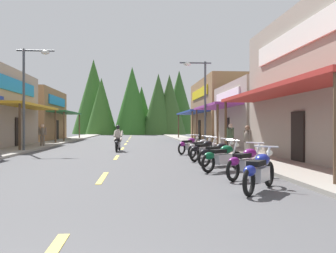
% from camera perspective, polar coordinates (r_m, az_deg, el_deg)
% --- Properties ---
extents(ground, '(10.25, 77.60, 0.10)m').
position_cam_1_polar(ground, '(25.79, -7.09, -3.39)').
color(ground, '#4C4C4F').
extents(sidewalk_left, '(2.28, 77.60, 0.12)m').
position_cam_1_polar(sidewalk_left, '(26.78, -20.64, -3.03)').
color(sidewalk_left, gray).
rests_on(sidewalk_left, ground).
extents(sidewalk_right, '(2.28, 77.60, 0.12)m').
position_cam_1_polar(sidewalk_right, '(26.29, 6.71, -3.08)').
color(sidewalk_right, gray).
rests_on(sidewalk_right, ground).
extents(centerline_dashes, '(0.16, 51.00, 0.01)m').
position_cam_1_polar(centerline_dashes, '(29.08, -6.83, -2.88)').
color(centerline_dashes, '#E0C64C').
rests_on(centerline_dashes, ground).
extents(storefront_left_far, '(7.83, 10.11, 5.25)m').
position_cam_1_polar(storefront_left_far, '(39.78, -21.47, 1.70)').
color(storefront_left_far, olive).
rests_on(storefront_left_far, ground).
extents(storefront_right_middle, '(7.98, 9.04, 4.57)m').
position_cam_1_polar(storefront_right_middle, '(26.81, 15.79, 1.75)').
color(storefront_right_middle, gray).
rests_on(storefront_right_middle, ground).
extents(storefront_right_far, '(9.86, 12.55, 6.26)m').
position_cam_1_polar(storefront_right_far, '(38.15, 11.01, 2.53)').
color(storefront_right_far, olive).
rests_on(storefront_right_far, ground).
extents(streetlamp_left, '(2.13, 0.30, 5.97)m').
position_cam_1_polar(streetlamp_left, '(22.22, -21.17, 6.27)').
color(streetlamp_left, '#474C51').
rests_on(streetlamp_left, ground).
extents(streetlamp_right, '(2.13, 0.30, 5.84)m').
position_cam_1_polar(streetlamp_right, '(24.15, 5.17, 5.61)').
color(streetlamp_right, '#474C51').
rests_on(streetlamp_right, ground).
extents(motorcycle_parked_right_0, '(1.36, 1.77, 1.04)m').
position_cam_1_polar(motorcycle_parked_right_0, '(8.65, 14.35, -6.80)').
color(motorcycle_parked_right_0, black).
rests_on(motorcycle_parked_right_0, ground).
extents(motorcycle_parked_right_1, '(1.61, 1.56, 1.04)m').
position_cam_1_polar(motorcycle_parked_right_1, '(10.61, 12.33, -5.51)').
color(motorcycle_parked_right_1, black).
rests_on(motorcycle_parked_right_1, ground).
extents(motorcycle_parked_right_2, '(1.76, 1.38, 1.04)m').
position_cam_1_polar(motorcycle_parked_right_2, '(12.24, 8.66, -4.76)').
color(motorcycle_parked_right_2, black).
rests_on(motorcycle_parked_right_2, ground).
extents(motorcycle_parked_right_3, '(1.83, 1.28, 1.04)m').
position_cam_1_polar(motorcycle_parked_right_3, '(13.81, 7.93, -4.20)').
color(motorcycle_parked_right_3, black).
rests_on(motorcycle_parked_right_3, ground).
extents(motorcycle_parked_right_4, '(1.62, 1.54, 1.04)m').
position_cam_1_polar(motorcycle_parked_right_4, '(15.75, 5.86, -3.67)').
color(motorcycle_parked_right_4, black).
rests_on(motorcycle_parked_right_4, ground).
extents(motorcycle_parked_right_5, '(1.57, 1.60, 1.04)m').
position_cam_1_polar(motorcycle_parked_right_5, '(17.47, 5.26, -3.29)').
color(motorcycle_parked_right_5, black).
rests_on(motorcycle_parked_right_5, ground).
extents(motorcycle_parked_right_6, '(1.49, 1.67, 1.04)m').
position_cam_1_polar(motorcycle_parked_right_6, '(19.44, 3.40, -2.94)').
color(motorcycle_parked_right_6, black).
rests_on(motorcycle_parked_right_6, ground).
extents(rider_cruising_lead, '(0.60, 2.14, 1.57)m').
position_cam_1_polar(rider_cruising_lead, '(21.51, -7.98, -2.20)').
color(rider_cruising_lead, black).
rests_on(rider_cruising_lead, ground).
extents(pedestrian_by_shop, '(0.34, 0.56, 1.54)m').
position_cam_1_polar(pedestrian_by_shop, '(15.64, 12.52, -2.25)').
color(pedestrian_by_shop, '#B2A599').
rests_on(pedestrian_by_shop, ground).
extents(pedestrian_waiting, '(0.46, 0.43, 1.64)m').
position_cam_1_polar(pedestrian_waiting, '(19.60, 9.91, -1.58)').
color(pedestrian_waiting, '#726659').
rests_on(pedestrian_waiting, ground).
extents(pedestrian_strolling, '(0.56, 0.31, 1.64)m').
position_cam_1_polar(pedestrian_strolling, '(26.64, -19.38, -1.13)').
color(pedestrian_strolling, '#726659').
rests_on(pedestrian_strolling, ground).
extents(treeline_backdrop, '(23.25, 12.30, 13.86)m').
position_cam_1_polar(treeline_backdrop, '(64.90, -5.24, 3.94)').
color(treeline_backdrop, '#2F5523').
rests_on(treeline_backdrop, ground).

